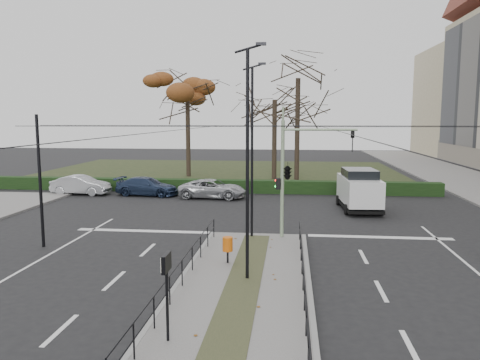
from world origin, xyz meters
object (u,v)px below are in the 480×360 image
(parked_car_third, at_px, (147,186))
(parked_car_fourth, at_px, (213,189))
(info_panel, at_px, (166,273))
(white_van, at_px, (359,189))
(traffic_light, at_px, (289,170))
(litter_bin, at_px, (228,245))
(parked_car_second, at_px, (81,185))
(rust_tree, at_px, (187,88))
(streetlamp_median_far, at_px, (252,150))
(bare_tree_center, at_px, (298,86))
(bare_tree_near, at_px, (275,106))
(streetlamp_median_near, at_px, (248,162))

(parked_car_third, xyz_separation_m, parked_car_fourth, (5.15, -0.62, -0.01))
(info_panel, relative_size, white_van, 0.45)
(traffic_light, relative_size, litter_bin, 5.39)
(parked_car_fourth, bearing_deg, parked_car_second, 91.09)
(parked_car_fourth, bearing_deg, parked_car_third, 86.86)
(parked_car_third, xyz_separation_m, rust_tree, (0.71, 11.27, 8.02))
(parked_car_fourth, distance_m, rust_tree, 15.02)
(info_panel, bearing_deg, litter_bin, 84.35)
(litter_bin, xyz_separation_m, info_panel, (-0.66, -6.65, 1.07))
(litter_bin, bearing_deg, info_panel, -95.65)
(streetlamp_median_far, bearing_deg, bare_tree_center, 83.82)
(litter_bin, distance_m, info_panel, 6.76)
(parked_car_third, relative_size, bare_tree_near, 0.48)
(parked_car_second, relative_size, bare_tree_near, 0.45)
(traffic_light, bearing_deg, bare_tree_near, 93.93)
(parked_car_third, xyz_separation_m, bare_tree_center, (11.38, 9.79, 8.08))
(parked_car_fourth, xyz_separation_m, white_van, (10.03, -3.43, 0.67))
(parked_car_third, bearing_deg, parked_car_second, 97.82)
(parked_car_second, height_order, parked_car_fourth, parked_car_second)
(traffic_light, distance_m, info_panel, 11.54)
(traffic_light, distance_m, rust_tree, 25.86)
(parked_car_fourth, xyz_separation_m, bare_tree_center, (6.23, 10.41, 8.09))
(info_panel, distance_m, bare_tree_near, 33.40)
(info_panel, xyz_separation_m, streetlamp_median_far, (1.27, 10.91, 2.38))
(parked_car_third, height_order, rust_tree, rust_tree)
(traffic_light, relative_size, parked_car_fourth, 1.13)
(streetlamp_median_far, bearing_deg, litter_bin, -98.23)
(litter_bin, bearing_deg, streetlamp_median_far, 81.77)
(info_panel, distance_m, parked_car_third, 24.29)
(traffic_light, height_order, streetlamp_median_near, streetlamp_median_near)
(parked_car_third, bearing_deg, litter_bin, -146.60)
(streetlamp_median_near, xyz_separation_m, bare_tree_center, (2.03, 27.87, 4.46))
(info_panel, distance_m, bare_tree_center, 33.69)
(streetlamp_median_near, xyz_separation_m, rust_tree, (-8.65, 29.35, 4.41))
(traffic_light, relative_size, streetlamp_median_far, 0.68)
(bare_tree_center, bearing_deg, parked_car_third, -139.29)
(bare_tree_near, bearing_deg, bare_tree_center, -5.19)
(streetlamp_median_near, relative_size, bare_tree_center, 0.66)
(parked_car_second, height_order, bare_tree_center, bare_tree_center)
(streetlamp_median_far, relative_size, bare_tree_center, 0.66)
(streetlamp_median_near, xyz_separation_m, streetlamp_median_far, (-0.34, 5.99, 0.02))
(parked_car_second, distance_m, bare_tree_center, 20.93)
(parked_car_second, bearing_deg, parked_car_fourth, -88.87)
(parked_car_third, distance_m, bare_tree_near, 15.00)
(streetlamp_median_near, distance_m, rust_tree, 30.91)
(traffic_light, xyz_separation_m, streetlamp_median_near, (-1.41, -6.13, 0.92))
(litter_bin, height_order, parked_car_third, parked_car_third)
(litter_bin, distance_m, parked_car_second, 21.15)
(streetlamp_median_far, relative_size, parked_car_fourth, 1.67)
(traffic_light, bearing_deg, streetlamp_median_near, -102.97)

